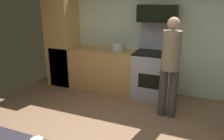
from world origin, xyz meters
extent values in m
cube|color=silver|center=(0.00, 2.34, 1.30)|extent=(5.20, 0.12, 2.60)
cube|color=tan|center=(-0.90, 1.98, 0.45)|extent=(2.40, 0.60, 0.90)
cube|color=tan|center=(-1.90, 1.98, 1.05)|extent=(0.60, 0.60, 2.10)
cube|color=#B0B3C5|center=(0.26, 1.96, 0.46)|extent=(0.76, 0.64, 0.92)
cube|color=black|center=(0.26, 1.96, 0.94)|extent=(0.76, 0.64, 0.03)
cube|color=#B0B3C5|center=(0.26, 2.25, 1.24)|extent=(0.76, 0.06, 0.58)
cube|color=black|center=(0.26, 1.63, 0.45)|extent=(0.44, 0.01, 0.28)
cube|color=black|center=(0.26, 2.06, 1.69)|extent=(0.74, 0.38, 0.32)
cylinder|color=#424242|center=(0.58, 1.28, 0.42)|extent=(0.14, 0.14, 0.84)
cylinder|color=#424242|center=(0.75, 1.28, 0.42)|extent=(0.14, 0.14, 0.84)
cylinder|color=gray|center=(0.67, 1.28, 1.16)|extent=(0.30, 0.30, 0.64)
sphere|color=tan|center=(0.67, 1.28, 1.59)|extent=(0.20, 0.20, 0.20)
cylinder|color=beige|center=(-0.53, 1.98, 0.99)|extent=(0.30, 0.30, 0.18)
camera|label=1|loc=(1.08, -2.25, 1.94)|focal=34.92mm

